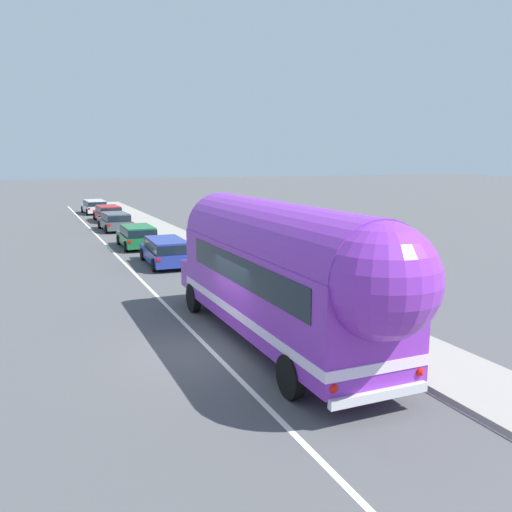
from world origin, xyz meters
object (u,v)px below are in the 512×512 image
Objects in this scene: car_fourth at (108,212)px; car_fifth at (94,206)px; car_lead at (166,250)px; car_second at (137,235)px; painted_bus at (283,270)px; car_third at (115,220)px.

car_fourth is 0.98× the size of car_fifth.
car_lead and car_second have the same top height.
car_lead is at bearing -89.88° from car_fifth.
car_third is at bearing 90.43° from painted_bus.
car_third is at bearing -93.63° from car_fourth.
car_third is at bearing 90.84° from car_lead.
car_second is 15.53m from car_fourth.
car_lead is at bearing -87.58° from car_second.
painted_bus reaches higher than car_third.
car_lead is 1.08× the size of car_second.
car_fourth is at bearing 86.37° from car_third.
car_second is 8.83m from car_third.
car_third is 6.70m from car_fourth.
painted_bus is 2.48× the size of car_fifth.
car_lead is 0.97× the size of car_fifth.
painted_bus is 2.61× the size of car_third.
car_lead is 1.02× the size of car_third.
car_second is at bearing -90.49° from car_fifth.
painted_bus is 2.56× the size of car_lead.
car_lead and car_third have the same top height.
car_fourth is at bearing -87.97° from car_fifth.
car_fifth is at bearing 92.03° from car_fourth.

